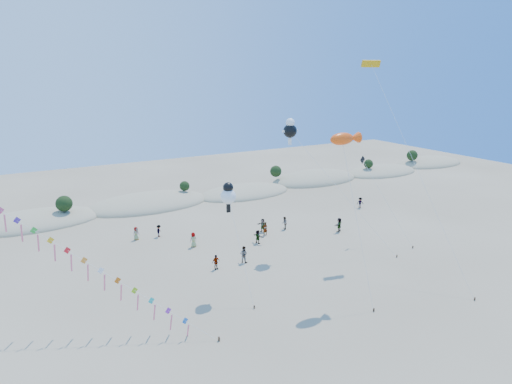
{
  "coord_description": "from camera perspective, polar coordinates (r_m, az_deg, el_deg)",
  "views": [
    {
      "loc": [
        -15.97,
        -18.2,
        19.57
      ],
      "look_at": [
        1.79,
        14.0,
        9.41
      ],
      "focal_mm": 30.0,
      "sensor_mm": 36.0,
      "label": 1
    }
  ],
  "objects": [
    {
      "name": "ground",
      "position": [
        31.13,
        10.51,
        -23.8
      ],
      "size": [
        160.0,
        160.0,
        0.0
      ],
      "primitive_type": "plane",
      "color": "#807259",
      "rests_on": "ground"
    },
    {
      "name": "dune_ridge",
      "position": [
        68.41,
        -13.25,
        -1.5
      ],
      "size": [
        145.3,
        11.49,
        5.57
      ],
      "color": "tan",
      "rests_on": "ground"
    },
    {
      "name": "kite_train",
      "position": [
        37.48,
        -29.0,
        -3.63
      ],
      "size": [
        23.13,
        18.28,
        17.09
      ],
      "color": "#3F2D1E",
      "rests_on": "ground"
    },
    {
      "name": "fish_kite",
      "position": [
        38.56,
        11.8,
        6.95
      ],
      "size": [
        3.13,
        5.98,
        14.66
      ],
      "color": "#3F2D1E",
      "rests_on": "ground"
    },
    {
      "name": "cartoon_kite_low",
      "position": [
        38.51,
        -3.72,
        -0.37
      ],
      "size": [
        1.4,
        5.43,
        10.24
      ],
      "color": "#3F2D1E",
      "rests_on": "ground"
    },
    {
      "name": "cartoon_kite_high",
      "position": [
        47.79,
        4.59,
        8.3
      ],
      "size": [
        9.66,
        9.7,
        14.92
      ],
      "color": "#3F2D1E",
      "rests_on": "ground"
    },
    {
      "name": "parafoil_kite",
      "position": [
        49.51,
        15.33,
        15.61
      ],
      "size": [
        2.23,
        16.15,
        21.05
      ],
      "color": "#3F2D1E",
      "rests_on": "ground"
    },
    {
      "name": "dark_kite",
      "position": [
        52.69,
        15.59,
        1.35
      ],
      "size": [
        3.39,
        6.42,
        10.2
      ],
      "color": "#3F2D1E",
      "rests_on": "ground"
    },
    {
      "name": "beachgoers",
      "position": [
        53.31,
        0.89,
        -5.1
      ],
      "size": [
        33.95,
        13.08,
        1.84
      ],
      "color": "slate",
      "rests_on": "ground"
    }
  ]
}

